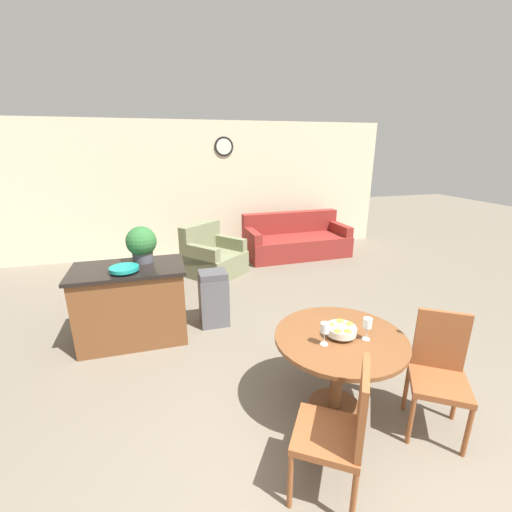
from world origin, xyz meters
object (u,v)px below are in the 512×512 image
Objects in this scene: dining_chair_near_left at (341,427)px; couch at (296,241)px; dining_chair_near_right at (439,368)px; trash_bin at (214,298)px; kitchen_island at (132,304)px; teal_bowl at (124,269)px; armchair at (213,258)px; wine_glass_left at (325,329)px; wine_glass_right at (367,324)px; dining_table at (339,354)px; potted_plant at (141,243)px; fruit_bowl at (341,330)px.

dining_chair_near_left is 0.46× the size of couch.
dining_chair_near_right is 1.36× the size of trash_bin.
kitchen_island is 4.03m from couch.
kitchen_island is 0.52m from teal_bowl.
wine_glass_left is at bearing -124.98° from armchair.
wine_glass_right is at bearing -119.57° from armchair.
armchair is (-1.86, -0.64, 0.00)m from couch.
kitchen_island is (-1.74, 1.71, -0.11)m from dining_table.
wine_glass_left is 0.15× the size of armchair.
dining_table is at bearing -109.29° from couch.
dining_chair_near_left is 0.72m from wine_glass_left.
dining_table is at bearing -67.15° from trash_bin.
potted_plant is (-2.25, 2.23, 0.59)m from dining_chair_near_right.
dining_chair_near_right is at bearing -28.17° from dining_table.
armchair is (0.28, 1.82, -0.06)m from trash_bin.
dining_chair_near_left is at bearing -106.37° from wine_glass_left.
potted_plant is at bearing -10.81° from dining_chair_near_right.
trash_bin is at bearing 43.02° from dining_chair_near_left.
couch is at bearing -20.57° from armchair.
trash_bin is (-0.76, 1.81, -0.43)m from fruit_bowl.
wine_glass_left is 4.65m from couch.
potted_plant is at bearing -142.22° from couch.
wine_glass_right is (0.17, -0.10, 0.08)m from fruit_bowl.
potted_plant is (-1.57, 1.87, 0.57)m from dining_table.
wine_glass_left is 1.00× the size of wine_glass_right.
potted_plant is (0.17, 0.16, 0.68)m from kitchen_island.
trash_bin is (-0.40, 2.49, -0.18)m from dining_chair_near_left.
dining_chair_near_left is 5.23× the size of wine_glass_right.
wine_glass_left is (0.18, 0.61, 0.33)m from dining_chair_near_left.
armchair is at bearing -162.41° from couch.
dining_chair_near_right reaches higher than dining_table.
fruit_bowl is 2.46m from kitchen_island.
wine_glass_right is 0.15× the size of armchair.
potted_plant is at bearing 131.55° from wine_glass_right.
teal_bowl is 0.25× the size of armchair.
potted_plant is 1.12m from trash_bin.
wine_glass_left is at bearing 175.83° from wine_glass_right.
wine_glass_right is 0.44× the size of potted_plant.
dining_chair_near_left reaches higher than armchair.
potted_plant is 0.35× the size of armchair.
dining_chair_near_right is at bearing -18.79° from wine_glass_left.
armchair is at bearing 97.56° from fruit_bowl.
potted_plant is at bearing 125.48° from wine_glass_left.
dining_chair_near_left is 5.26m from couch.
dining_chair_near_right is at bearing -39.20° from dining_chair_near_left.
couch is (3.11, 2.56, -0.16)m from kitchen_island.
dining_table is 1.97m from trash_bin.
dining_chair_near_left is 5.23× the size of wine_glass_left.
trash_bin is at bearing -4.19° from potted_plant.
trash_bin is at bearing -132.43° from couch.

